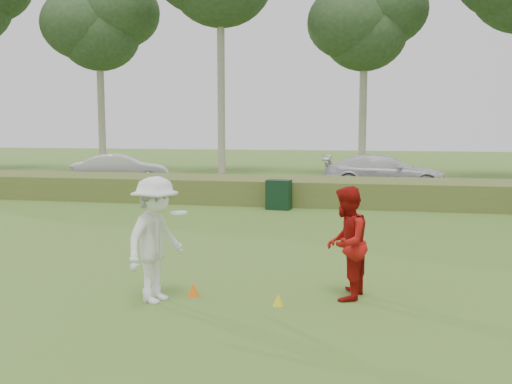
% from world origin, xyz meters
% --- Properties ---
extents(ground, '(120.00, 120.00, 0.00)m').
position_xyz_m(ground, '(0.00, 0.00, 0.00)').
color(ground, '#3F6622').
rests_on(ground, ground).
extents(reed_strip, '(80.00, 3.00, 0.90)m').
position_xyz_m(reed_strip, '(0.00, 12.00, 0.45)').
color(reed_strip, '#4D5C24').
rests_on(reed_strip, ground).
extents(park_road, '(80.00, 6.00, 0.06)m').
position_xyz_m(park_road, '(0.00, 17.00, 0.03)').
color(park_road, '#2D2D2D').
rests_on(park_road, ground).
extents(tree_2, '(6.50, 6.50, 12.00)m').
position_xyz_m(tree_2, '(-14.00, 24.00, 8.97)').
color(tree_2, gray).
rests_on(tree_2, ground).
extents(tree_4, '(6.24, 6.24, 11.50)m').
position_xyz_m(tree_4, '(2.00, 24.50, 8.59)').
color(tree_4, gray).
rests_on(tree_4, ground).
extents(player_white, '(1.08, 1.47, 2.04)m').
position_xyz_m(player_white, '(-0.70, -0.56, 1.02)').
color(player_white, white).
rests_on(player_white, ground).
extents(player_red, '(0.86, 1.02, 1.87)m').
position_xyz_m(player_red, '(2.30, 0.23, 0.93)').
color(player_red, '#9E110D').
rests_on(player_red, ground).
extents(cone_orange, '(0.20, 0.20, 0.22)m').
position_xyz_m(cone_orange, '(-0.21, -0.16, 0.11)').
color(cone_orange, '#FF630D').
rests_on(cone_orange, ground).
extents(cone_yellow, '(0.18, 0.18, 0.20)m').
position_xyz_m(cone_yellow, '(1.27, -0.38, 0.10)').
color(cone_yellow, yellow).
rests_on(cone_yellow, ground).
extents(utility_cabinet, '(0.87, 0.60, 1.02)m').
position_xyz_m(utility_cabinet, '(-0.47, 10.09, 0.51)').
color(utility_cabinet, black).
rests_on(utility_cabinet, ground).
extents(car_mid, '(4.72, 3.10, 1.47)m').
position_xyz_m(car_mid, '(-9.08, 16.07, 0.80)').
color(car_mid, silver).
rests_on(car_mid, park_road).
extents(car_right, '(5.44, 2.36, 1.56)m').
position_xyz_m(car_right, '(3.15, 16.40, 0.84)').
color(car_right, silver).
rests_on(car_right, park_road).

